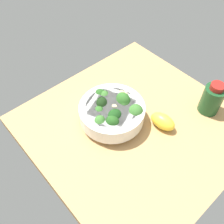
# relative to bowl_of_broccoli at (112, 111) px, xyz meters

# --- Properties ---
(ground_plane) EXTENTS (0.58, 0.58, 0.04)m
(ground_plane) POSITION_rel_bowl_of_broccoli_xyz_m (-0.04, 0.05, -0.06)
(ground_plane) COLOR tan
(bowl_of_broccoli) EXTENTS (0.19, 0.19, 0.10)m
(bowl_of_broccoli) POSITION_rel_bowl_of_broccoli_xyz_m (0.00, 0.00, 0.00)
(bowl_of_broccoli) COLOR white
(bowl_of_broccoli) RESTS_ON ground_plane
(lemon_wedge) EXTENTS (0.05, 0.08, 0.05)m
(lemon_wedge) POSITION_rel_bowl_of_broccoli_xyz_m (-0.09, 0.11, -0.02)
(lemon_wedge) COLOR yellow
(lemon_wedge) RESTS_ON ground_plane
(bottle_tall) EXTENTS (0.06, 0.06, 0.11)m
(bottle_tall) POSITION_rel_bowl_of_broccoli_xyz_m (-0.25, 0.17, 0.01)
(bottle_tall) COLOR #194723
(bottle_tall) RESTS_ON ground_plane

